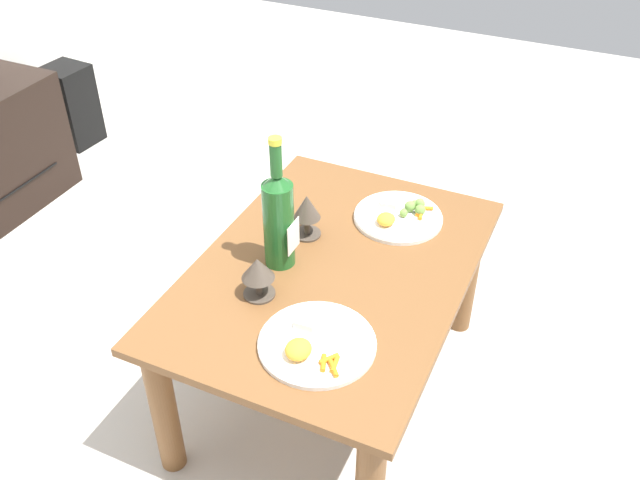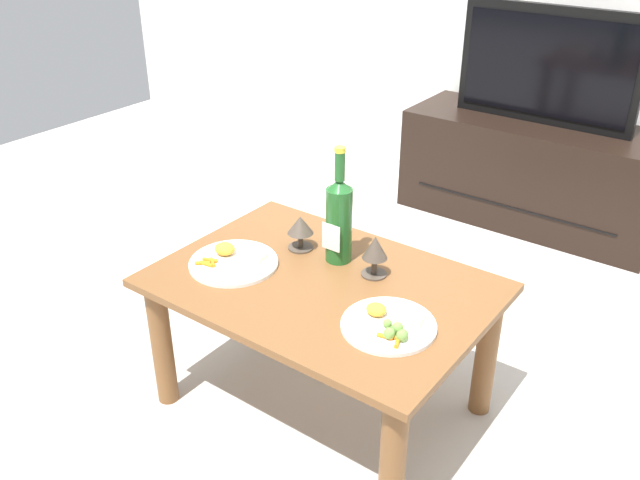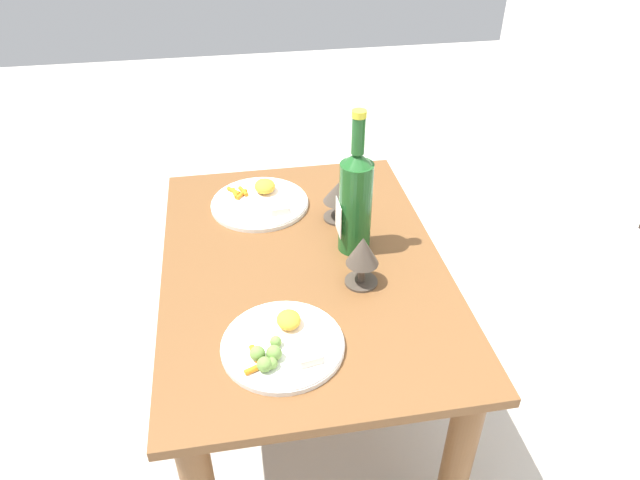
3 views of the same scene
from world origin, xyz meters
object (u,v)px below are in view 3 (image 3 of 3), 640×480
dining_table (304,290)px  goblet_left (339,195)px  dinner_plate_right (283,344)px  dinner_plate_left (261,201)px  wine_bottle (356,198)px  goblet_right (363,254)px

dining_table → goblet_left: 0.28m
dinner_plate_right → dinner_plate_left: bearing=179.7°
dinner_plate_left → dinner_plate_right: 0.58m
wine_bottle → dining_table: bearing=-74.5°
goblet_right → goblet_left: bearing=-180.0°
dinner_plate_left → dinner_plate_right: dinner_plate_left is taller
dinner_plate_left → dinner_plate_right: bearing=-0.3°
wine_bottle → goblet_right: 0.16m
dining_table → goblet_left: bearing=145.1°
goblet_left → dinner_plate_left: (-0.11, -0.21, -0.07)m
wine_bottle → goblet_right: bearing=-5.1°
wine_bottle → goblet_left: 0.16m
wine_bottle → dinner_plate_right: (0.33, -0.23, -0.14)m
dining_table → wine_bottle: (-0.04, 0.14, 0.25)m
dinner_plate_right → wine_bottle: bearing=145.4°
dining_table → dinner_plate_right: size_ratio=3.80×
wine_bottle → goblet_left: bearing=-174.9°
goblet_left → dinner_plate_right: 0.52m
dining_table → goblet_right: goblet_right is taller
dinner_plate_left → wine_bottle: bearing=41.6°
goblet_left → goblet_right: goblet_right is taller
wine_bottle → dinner_plate_left: size_ratio=1.35×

